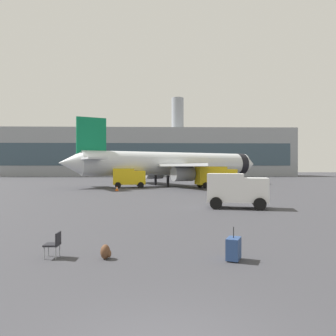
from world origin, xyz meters
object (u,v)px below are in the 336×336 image
at_px(cargo_van, 236,189).
at_px(safety_cone_mid, 117,188).
at_px(fuel_truck, 215,176).
at_px(safety_cone_near, 204,181).
at_px(airplane_at_gate, 171,164).
at_px(traveller_backpack, 106,252).
at_px(rolling_suitcase, 234,248).
at_px(gate_chair, 54,243).
at_px(service_truck, 129,177).

height_order(cargo_van, safety_cone_mid, cargo_van).
xyz_separation_m(fuel_truck, safety_cone_near, (0.32, 13.98, -1.42)).
distance_m(airplane_at_gate, safety_cone_near, 11.62).
bearing_deg(traveller_backpack, safety_cone_mid, 96.75).
bearing_deg(safety_cone_near, rolling_suitcase, -97.06).
xyz_separation_m(rolling_suitcase, gate_chair, (-5.99, 0.48, 0.11)).
bearing_deg(airplane_at_gate, service_truck, -144.05).
bearing_deg(service_truck, fuel_truck, -1.62).
xyz_separation_m(cargo_van, safety_cone_near, (3.05, 38.40, -1.10)).
bearing_deg(rolling_suitcase, cargo_van, 75.93).
xyz_separation_m(airplane_at_gate, cargo_van, (3.78, -29.60, -2.21)).
height_order(cargo_van, traveller_backpack, cargo_van).
distance_m(fuel_truck, cargo_van, 24.58).
bearing_deg(gate_chair, airplane_at_gate, 82.53).
distance_m(safety_cone_near, gate_chair, 52.87).
bearing_deg(safety_cone_mid, cargo_van, -58.37).
xyz_separation_m(traveller_backpack, gate_chair, (-1.76, 0.19, 0.27)).
height_order(airplane_at_gate, fuel_truck, airplane_at_gate).
bearing_deg(airplane_at_gate, rolling_suitcase, -89.46).
bearing_deg(cargo_van, safety_cone_near, 85.46).
relative_size(fuel_truck, gate_chair, 7.42).
distance_m(cargo_van, safety_cone_near, 38.54).
xyz_separation_m(service_truck, fuel_truck, (13.14, -0.37, 0.16)).
bearing_deg(gate_chair, safety_cone_near, 76.42).
bearing_deg(cargo_van, safety_cone_mid, 121.63).
xyz_separation_m(fuel_truck, gate_chair, (-12.10, -37.41, -1.27)).
relative_size(service_truck, rolling_suitcase, 4.60).
bearing_deg(safety_cone_near, traveller_backpack, -101.67).
xyz_separation_m(service_truck, cargo_van, (10.41, -24.80, -0.16)).
height_order(safety_cone_mid, gate_chair, gate_chair).
height_order(fuel_truck, cargo_van, fuel_truck).
distance_m(service_truck, fuel_truck, 13.15).
distance_m(airplane_at_gate, service_truck, 8.44).
bearing_deg(traveller_backpack, airplane_at_gate, 84.90).
distance_m(safety_cone_mid, rolling_suitcase, 32.86).
xyz_separation_m(safety_cone_mid, gate_chair, (1.98, -31.40, 0.18)).
distance_m(fuel_truck, safety_cone_near, 14.05).
height_order(service_truck, gate_chair, service_truck).
relative_size(service_truck, gate_chair, 5.88).
bearing_deg(service_truck, safety_cone_near, 45.32).
relative_size(traveller_backpack, gate_chair, 0.56).
xyz_separation_m(rolling_suitcase, traveller_backpack, (-4.23, 0.29, -0.16)).
bearing_deg(safety_cone_mid, rolling_suitcase, -75.97).
relative_size(airplane_at_gate, rolling_suitcase, 30.77).
height_order(cargo_van, gate_chair, cargo_van).
bearing_deg(airplane_at_gate, fuel_truck, -38.47).
height_order(traveller_backpack, gate_chair, gate_chair).
xyz_separation_m(cargo_van, rolling_suitcase, (-3.37, -13.47, -1.06)).
relative_size(fuel_truck, rolling_suitcase, 5.80).
relative_size(airplane_at_gate, gate_chair, 39.36).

